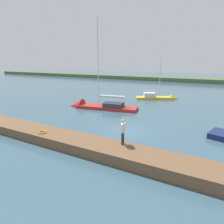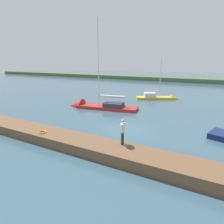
% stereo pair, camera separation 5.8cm
% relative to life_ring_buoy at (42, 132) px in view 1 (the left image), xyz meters
% --- Properties ---
extents(ground_plane, '(200.00, 200.00, 0.00)m').
position_rel_life_ring_buoy_xyz_m(ground_plane, '(-4.98, -5.52, -0.81)').
color(ground_plane, '#385666').
extents(far_shoreline, '(180.00, 8.00, 2.40)m').
position_rel_life_ring_buoy_xyz_m(far_shoreline, '(-4.98, -55.66, -0.81)').
color(far_shoreline, '#4C603D').
rests_on(far_shoreline, ground_plane).
extents(dock_pier, '(26.69, 2.32, 0.76)m').
position_rel_life_ring_buoy_xyz_m(dock_pier, '(-4.98, -0.46, -0.43)').
color(dock_pier, brown).
rests_on(dock_pier, ground_plane).
extents(life_ring_buoy, '(0.66, 0.66, 0.10)m').
position_rel_life_ring_buoy_xyz_m(life_ring_buoy, '(0.00, 0.00, 0.00)').
color(life_ring_buoy, orange).
rests_on(life_ring_buoy, dock_pier).
extents(sailboat_far_left, '(7.24, 4.89, 7.67)m').
position_rel_life_ring_buoy_xyz_m(sailboat_far_left, '(-3.51, -22.36, -0.68)').
color(sailboat_far_left, gold).
rests_on(sailboat_far_left, ground_plane).
extents(sailboat_far_right, '(10.05, 3.84, 12.65)m').
position_rel_life_ring_buoy_xyz_m(sailboat_far_right, '(2.55, -11.69, -0.66)').
color(sailboat_far_right, '#B22823').
rests_on(sailboat_far_right, ground_plane).
extents(person_on_dock, '(0.30, 0.66, 1.79)m').
position_rel_life_ring_buoy_xyz_m(person_on_dock, '(-6.60, -1.13, 0.99)').
color(person_on_dock, '#28282D').
rests_on(person_on_dock, dock_pier).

